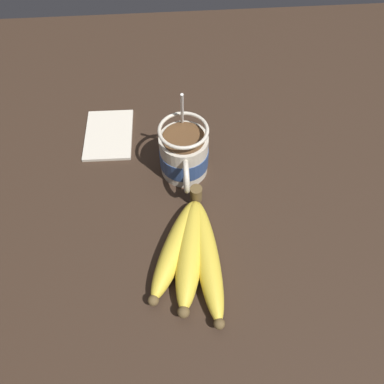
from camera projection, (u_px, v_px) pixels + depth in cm
name	position (u px, v px, depth cm)	size (l,w,h in cm)	color
table	(182.00, 200.00, 66.41)	(116.61, 116.61, 3.63)	#332319
coffee_mug	(184.00, 154.00, 64.46)	(13.57, 8.52, 16.13)	beige
banana_bunch	(191.00, 252.00, 56.59)	(22.70, 12.23, 4.17)	brown
napkin	(109.00, 135.00, 72.57)	(12.99, 9.23, 0.60)	beige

